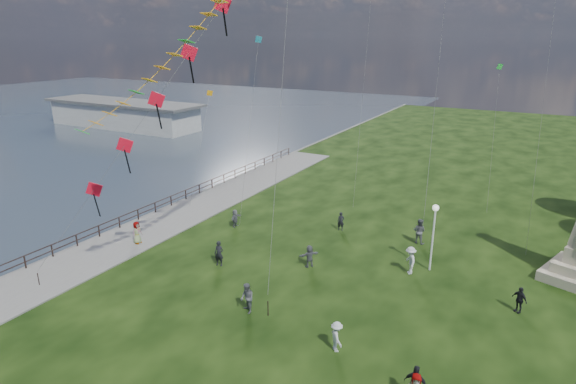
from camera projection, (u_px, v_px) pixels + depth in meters
The scene contains 16 objects.
waterfront at pixel (139, 228), 38.70m from camera, with size 200.00×200.00×1.51m.
pier_pavilion at pixel (123, 114), 82.45m from camera, with size 30.00×8.00×4.40m.
lamppost at pixel (434, 223), 30.62m from camera, with size 0.42×0.42×4.55m.
person_0 at pixel (219, 253), 31.99m from camera, with size 0.63×0.41×1.73m, color black.
person_1 at pixel (247, 298), 26.55m from camera, with size 0.85×0.52×1.74m, color #595960.
person_2 at pixel (337, 337), 23.30m from camera, with size 1.02×0.53×1.58m, color silver.
person_3 at pixel (416, 384), 20.04m from camera, with size 1.01×0.52×1.72m, color black.
person_5 at pixel (235, 218), 38.57m from camera, with size 1.34×0.58×1.44m, color #595960.
person_6 at pixel (341, 221), 37.83m from camera, with size 0.54×0.36×1.49m, color black.
person_7 at pixel (419, 231), 35.43m from camera, with size 0.93×0.57×1.91m, color #595960.
person_8 at pixel (410, 260), 30.90m from camera, with size 1.19×0.61×1.84m, color silver.
person_9 at pixel (519, 300), 26.61m from camera, with size 0.90×0.46×1.53m, color black.
person_10 at pixel (137, 234), 35.25m from camera, with size 0.82×0.50×1.68m, color #595960.
person_11 at pixel (309, 256), 31.86m from camera, with size 1.42×0.61×1.53m, color #595960.
red_kite_train at pixel (170, 84), 27.45m from camera, with size 11.05×9.35×19.44m.
small_kites at pixel (422, 38), 37.55m from camera, with size 33.33×17.92×28.19m.
Camera 1 is at (12.58, -16.67, 14.70)m, focal length 30.00 mm.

